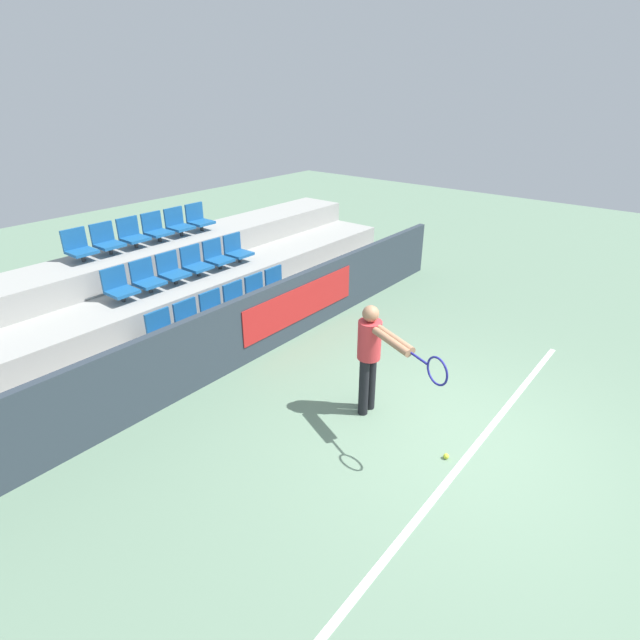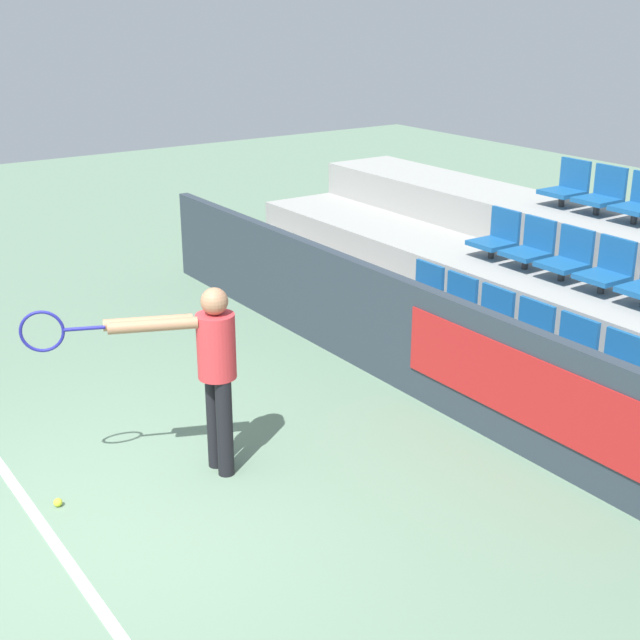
% 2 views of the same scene
% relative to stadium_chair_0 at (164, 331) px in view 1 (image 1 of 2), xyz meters
% --- Properties ---
extents(ground_plane, '(30.00, 30.00, 0.00)m').
position_rel_stadium_chair_0_xyz_m(ground_plane, '(1.23, -4.08, -0.67)').
color(ground_plane, slate).
extents(court_baseline, '(6.28, 0.08, 0.01)m').
position_rel_stadium_chair_0_xyz_m(court_baseline, '(1.23, -4.40, -0.66)').
color(court_baseline, white).
rests_on(court_baseline, ground).
extents(barrier_wall, '(10.45, 0.14, 1.10)m').
position_rel_stadium_chair_0_xyz_m(barrier_wall, '(1.25, -0.74, -0.12)').
color(barrier_wall, '#2D3842').
rests_on(barrier_wall, ground).
extents(bleacher_tier_front, '(10.05, 1.07, 0.43)m').
position_rel_stadium_chair_0_xyz_m(bleacher_tier_front, '(1.23, -0.12, -0.45)').
color(bleacher_tier_front, '#9E9E99').
rests_on(bleacher_tier_front, ground).
extents(bleacher_tier_middle, '(10.05, 1.07, 0.87)m').
position_rel_stadium_chair_0_xyz_m(bleacher_tier_middle, '(1.23, 0.95, -0.23)').
color(bleacher_tier_middle, '#9E9E99').
rests_on(bleacher_tier_middle, ground).
extents(bleacher_tier_back, '(10.05, 1.07, 1.30)m').
position_rel_stadium_chair_0_xyz_m(bleacher_tier_back, '(1.23, 2.02, -0.01)').
color(bleacher_tier_back, '#9E9E99').
rests_on(bleacher_tier_back, ground).
extents(stadium_chair_0, '(0.41, 0.42, 0.52)m').
position_rel_stadium_chair_0_xyz_m(stadium_chair_0, '(0.00, 0.00, 0.00)').
color(stadium_chair_0, '#333333').
rests_on(stadium_chair_0, bleacher_tier_front).
extents(stadium_chair_1, '(0.41, 0.42, 0.52)m').
position_rel_stadium_chair_0_xyz_m(stadium_chair_1, '(0.49, 0.00, 0.00)').
color(stadium_chair_1, '#333333').
rests_on(stadium_chair_1, bleacher_tier_front).
extents(stadium_chair_2, '(0.41, 0.42, 0.52)m').
position_rel_stadium_chair_0_xyz_m(stadium_chair_2, '(0.99, 0.00, 0.00)').
color(stadium_chair_2, '#333333').
rests_on(stadium_chair_2, bleacher_tier_front).
extents(stadium_chair_3, '(0.41, 0.42, 0.52)m').
position_rel_stadium_chair_0_xyz_m(stadium_chair_3, '(1.48, 0.00, 0.00)').
color(stadium_chair_3, '#333333').
rests_on(stadium_chair_3, bleacher_tier_front).
extents(stadium_chair_4, '(0.41, 0.42, 0.52)m').
position_rel_stadium_chair_0_xyz_m(stadium_chair_4, '(1.97, 0.00, 0.00)').
color(stadium_chair_4, '#333333').
rests_on(stadium_chair_4, bleacher_tier_front).
extents(stadium_chair_5, '(0.41, 0.42, 0.52)m').
position_rel_stadium_chair_0_xyz_m(stadium_chair_5, '(2.47, 0.00, 0.00)').
color(stadium_chair_5, '#333333').
rests_on(stadium_chair_5, bleacher_tier_front).
extents(stadium_chair_6, '(0.41, 0.42, 0.52)m').
position_rel_stadium_chair_0_xyz_m(stadium_chair_6, '(0.00, 1.07, 0.43)').
color(stadium_chair_6, '#333333').
rests_on(stadium_chair_6, bleacher_tier_middle).
extents(stadium_chair_7, '(0.41, 0.42, 0.52)m').
position_rel_stadium_chair_0_xyz_m(stadium_chair_7, '(0.49, 1.07, 0.43)').
color(stadium_chair_7, '#333333').
rests_on(stadium_chair_7, bleacher_tier_middle).
extents(stadium_chair_8, '(0.41, 0.42, 0.52)m').
position_rel_stadium_chair_0_xyz_m(stadium_chair_8, '(0.99, 1.07, 0.43)').
color(stadium_chair_8, '#333333').
rests_on(stadium_chair_8, bleacher_tier_middle).
extents(stadium_chair_9, '(0.41, 0.42, 0.52)m').
position_rel_stadium_chair_0_xyz_m(stadium_chair_9, '(1.48, 1.07, 0.43)').
color(stadium_chair_9, '#333333').
rests_on(stadium_chair_9, bleacher_tier_middle).
extents(stadium_chair_10, '(0.41, 0.42, 0.52)m').
position_rel_stadium_chair_0_xyz_m(stadium_chair_10, '(1.97, 1.07, 0.43)').
color(stadium_chair_10, '#333333').
rests_on(stadium_chair_10, bleacher_tier_middle).
extents(stadium_chair_11, '(0.41, 0.42, 0.52)m').
position_rel_stadium_chair_0_xyz_m(stadium_chair_11, '(2.47, 1.07, 0.43)').
color(stadium_chair_11, '#333333').
rests_on(stadium_chair_11, bleacher_tier_middle).
extents(stadium_chair_12, '(0.41, 0.42, 0.52)m').
position_rel_stadium_chair_0_xyz_m(stadium_chair_12, '(0.00, 2.14, 0.87)').
color(stadium_chair_12, '#333333').
rests_on(stadium_chair_12, bleacher_tier_back).
extents(stadium_chair_13, '(0.41, 0.42, 0.52)m').
position_rel_stadium_chair_0_xyz_m(stadium_chair_13, '(0.49, 2.14, 0.87)').
color(stadium_chair_13, '#333333').
rests_on(stadium_chair_13, bleacher_tier_back).
extents(stadium_chair_14, '(0.41, 0.42, 0.52)m').
position_rel_stadium_chair_0_xyz_m(stadium_chair_14, '(0.99, 2.14, 0.87)').
color(stadium_chair_14, '#333333').
rests_on(stadium_chair_14, bleacher_tier_back).
extents(stadium_chair_15, '(0.41, 0.42, 0.52)m').
position_rel_stadium_chair_0_xyz_m(stadium_chair_15, '(1.48, 2.14, 0.87)').
color(stadium_chair_15, '#333333').
rests_on(stadium_chair_15, bleacher_tier_back).
extents(stadium_chair_16, '(0.41, 0.42, 0.52)m').
position_rel_stadium_chair_0_xyz_m(stadium_chair_16, '(1.97, 2.14, 0.87)').
color(stadium_chair_16, '#333333').
rests_on(stadium_chair_16, bleacher_tier_back).
extents(stadium_chair_17, '(0.41, 0.42, 0.52)m').
position_rel_stadium_chair_0_xyz_m(stadium_chair_17, '(2.47, 2.14, 0.87)').
color(stadium_chair_17, '#333333').
rests_on(stadium_chair_17, bleacher_tier_back).
extents(tennis_player, '(0.71, 1.46, 1.53)m').
position_rel_stadium_chair_0_xyz_m(tennis_player, '(1.00, -3.03, 0.28)').
color(tennis_player, black).
rests_on(tennis_player, ground).
extents(tennis_ball, '(0.07, 0.07, 0.07)m').
position_rel_stadium_chair_0_xyz_m(tennis_ball, '(0.82, -4.21, -0.63)').
color(tennis_ball, '#CCDB33').
rests_on(tennis_ball, ground).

